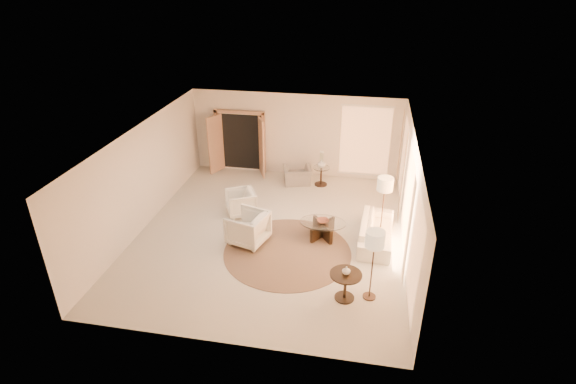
% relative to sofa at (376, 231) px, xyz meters
% --- Properties ---
extents(room, '(7.04, 8.04, 2.83)m').
position_rel_sofa_xyz_m(room, '(-2.79, -0.15, 1.09)').
color(room, beige).
rests_on(room, ground).
extents(windows_right, '(0.10, 6.40, 2.40)m').
position_rel_sofa_xyz_m(windows_right, '(0.66, -0.05, 1.04)').
color(windows_right, '#EF9F5F').
rests_on(windows_right, room).
extents(window_back_corner, '(1.70, 0.10, 2.40)m').
position_rel_sofa_xyz_m(window_back_corner, '(-0.49, 3.80, 1.04)').
color(window_back_corner, '#EF9F5F').
rests_on(window_back_corner, room).
extents(curtains_right, '(0.06, 5.20, 2.60)m').
position_rel_sofa_xyz_m(curtains_right, '(0.61, 0.85, 0.99)').
color(curtains_right, '#CEAE8A').
rests_on(curtains_right, room).
extents(french_doors, '(1.95, 0.66, 2.16)m').
position_rel_sofa_xyz_m(french_doors, '(-4.69, 3.67, 0.76)').
color(french_doors, tan).
rests_on(french_doors, room).
extents(area_rug, '(4.29, 4.29, 0.01)m').
position_rel_sofa_xyz_m(area_rug, '(-2.19, -0.92, -0.30)').
color(area_rug, '#462F23').
rests_on(area_rug, room).
extents(sofa, '(0.93, 2.14, 0.61)m').
position_rel_sofa_xyz_m(sofa, '(0.00, 0.00, 0.00)').
color(sofa, white).
rests_on(sofa, room).
extents(armchair_left, '(1.02, 1.04, 0.81)m').
position_rel_sofa_xyz_m(armchair_left, '(-3.87, 0.75, 0.10)').
color(armchair_left, white).
rests_on(armchair_left, room).
extents(armchair_right, '(1.07, 1.11, 0.94)m').
position_rel_sofa_xyz_m(armchair_right, '(-3.28, -0.64, 0.16)').
color(armchair_right, white).
rests_on(armchair_right, room).
extents(accent_chair, '(1.00, 0.78, 0.77)m').
position_rel_sofa_xyz_m(accent_chair, '(-2.60, 3.06, 0.08)').
color(accent_chair, gray).
rests_on(accent_chair, room).
extents(coffee_table, '(1.25, 1.25, 0.45)m').
position_rel_sofa_xyz_m(coffee_table, '(-1.40, -0.05, -0.02)').
color(coffee_table, black).
rests_on(coffee_table, room).
extents(end_table, '(0.69, 0.69, 0.65)m').
position_rel_sofa_xyz_m(end_table, '(-0.64, -2.43, 0.14)').
color(end_table, black).
rests_on(end_table, room).
extents(side_table, '(0.54, 0.54, 0.63)m').
position_rel_sofa_xyz_m(side_table, '(-1.81, 3.09, 0.07)').
color(side_table, '#30211B').
rests_on(side_table, room).
extents(floor_lamp_near, '(0.41, 0.41, 1.69)m').
position_rel_sofa_xyz_m(floor_lamp_near, '(0.11, 0.33, 1.13)').
color(floor_lamp_near, '#30211B').
rests_on(floor_lamp_near, room).
extents(floor_lamp_far, '(0.41, 0.41, 1.68)m').
position_rel_sofa_xyz_m(floor_lamp_far, '(-0.11, -2.29, 1.12)').
color(floor_lamp_far, '#30211B').
rests_on(floor_lamp_far, room).
extents(bowl, '(0.39, 0.39, 0.08)m').
position_rel_sofa_xyz_m(bowl, '(-1.40, -0.05, 0.18)').
color(bowl, brown).
rests_on(bowl, coffee_table).
extents(end_vase, '(0.22, 0.22, 0.19)m').
position_rel_sofa_xyz_m(end_vase, '(-0.64, -2.43, 0.44)').
color(end_vase, silver).
rests_on(end_vase, end_table).
extents(side_vase, '(0.34, 0.34, 0.28)m').
position_rel_sofa_xyz_m(side_vase, '(-1.81, 3.09, 0.45)').
color(side_vase, silver).
rests_on(side_vase, side_table).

